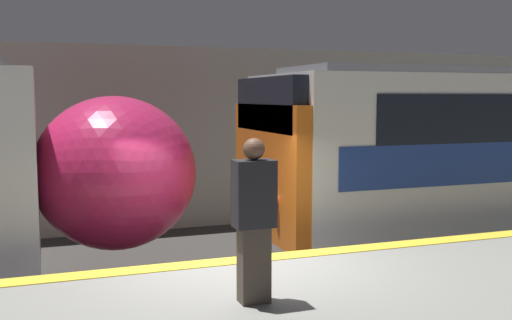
% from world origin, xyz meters
% --- Properties ---
extents(station_rear_barrier, '(50.00, 0.15, 4.14)m').
position_xyz_m(station_rear_barrier, '(0.00, 6.68, 2.07)').
color(station_rear_barrier, '#B2AD9E').
rests_on(station_rear_barrier, ground).
extents(person_walking, '(0.38, 0.24, 1.55)m').
position_xyz_m(person_walking, '(-0.29, -1.55, 1.90)').
color(person_walking, '#473D33').
rests_on(person_walking, platform).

